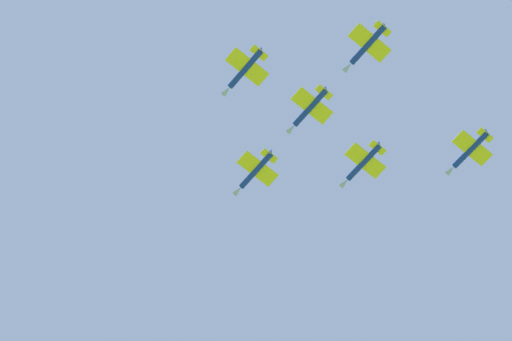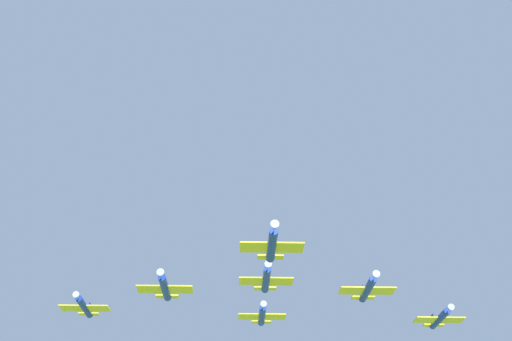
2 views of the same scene
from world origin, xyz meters
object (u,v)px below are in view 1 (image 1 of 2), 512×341
object	(u,v)px
jet_lead	(255,171)
jet_port_inner	(245,70)
jet_port_outer	(309,109)
jet_center_rear	(470,151)
jet_starboard_inner	(363,163)
jet_port_trail	(367,46)

from	to	relation	value
jet_lead	jet_port_inner	bearing A→B (deg)	-135.00
jet_port_outer	jet_center_rear	distance (m)	38.20
jet_port_inner	jet_port_outer	size ratio (longest dim) A/B	1.00
jet_lead	jet_port_outer	xyz separation A→B (m)	(14.37, -12.67, 1.48)
jet_center_rear	jet_starboard_inner	bearing A→B (deg)	135.00
jet_port_inner	jet_port_trail	xyz separation A→B (m)	(27.20, -0.76, 1.45)
jet_port_trail	jet_port_outer	bearing A→B (deg)	90.00
jet_port_inner	jet_port_trail	size ratio (longest dim) A/B	1.00
jet_center_rear	jet_port_trail	xyz separation A→B (m)	(-20.43, -28.43, -0.34)
jet_lead	jet_center_rear	world-z (taller)	jet_center_rear
jet_port_outer	jet_port_trail	size ratio (longest dim) A/B	1.00
jet_starboard_inner	jet_port_inner	bearing A→B (deg)	-180.00
jet_port_inner	jet_center_rear	distance (m)	55.11
jet_lead	jet_center_rear	size ratio (longest dim) A/B	1.00
jet_center_rear	jet_lead	bearing A→B (deg)	135.00
jet_starboard_inner	jet_port_trail	distance (m)	27.25
jet_lead	jet_starboard_inner	bearing A→B (deg)	-45.00
jet_lead	jet_port_inner	size ratio (longest dim) A/B	1.00
jet_center_rear	jet_port_outer	bearing A→B (deg)	155.77
jet_lead	jet_port_outer	distance (m)	19.22
jet_center_rear	jet_port_trail	distance (m)	35.01
jet_starboard_inner	jet_port_outer	world-z (taller)	jet_port_outer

